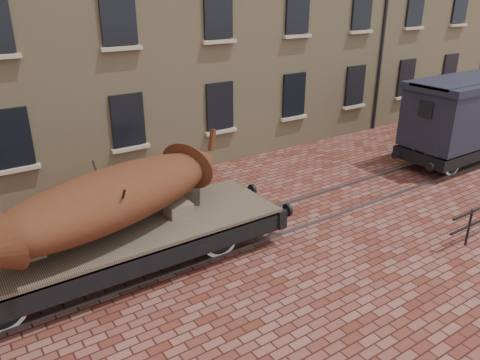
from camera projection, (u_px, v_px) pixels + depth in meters
ground at (282, 219)px, 13.44m from camera, size 90.00×90.00×0.00m
rail_track at (282, 218)px, 13.43m from camera, size 30.00×1.52×0.06m
flatcar_wagon at (111, 242)px, 10.53m from camera, size 9.04×2.45×1.37m
iron_boat at (111, 198)px, 10.18m from camera, size 6.84×3.64×1.65m
goods_van at (469, 110)px, 17.23m from camera, size 6.15×2.24×3.18m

